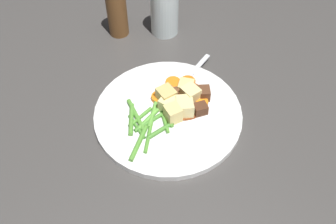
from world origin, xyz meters
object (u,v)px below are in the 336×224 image
Objects in this scene: carrot_slice_3 at (188,82)px; potato_chunk_5 at (185,107)px; potato_chunk_1 at (190,95)px; potato_chunk_3 at (186,87)px; carrot_slice_4 at (202,102)px; water_glass at (165,11)px; carrot_slice_2 at (188,104)px; potato_chunk_4 at (175,113)px; meat_chunk_3 at (178,102)px; carrot_slice_5 at (194,93)px; meat_chunk_1 at (200,109)px; carrot_slice_1 at (173,83)px; dinner_plate at (168,114)px; carrot_slice_0 at (158,98)px; pepper_mill at (117,9)px; meat_chunk_4 at (168,92)px; fork at (186,80)px; carrot_slice_6 at (183,98)px; meat_chunk_0 at (204,94)px; potato_chunk_0 at (169,104)px; potato_chunk_2 at (166,96)px; meat_chunk_2 at (175,93)px.

potato_chunk_5 is at bearing -125.18° from carrot_slice_3.
potato_chunk_3 is at bearing 77.60° from potato_chunk_1.
water_glass is (0.05, 0.25, 0.04)m from carrot_slice_4.
carrot_slice_2 is at bearing -107.83° from water_glass.
potato_chunk_5 is at bearing 10.39° from potato_chunk_4.
carrot_slice_5 is at bearing 10.95° from meat_chunk_3.
carrot_slice_3 is 0.08m from meat_chunk_1.
carrot_slice_1 is 0.09m from potato_chunk_4.
potato_chunk_5 is 1.80× the size of meat_chunk_3.
dinner_plate is 10.76× the size of carrot_slice_2.
pepper_mill is at bearing 84.80° from carrot_slice_0.
carrot_slice_5 is at bearing 34.09° from carrot_slice_2.
carrot_slice_1 is 1.23× the size of meat_chunk_1.
meat_chunk_1 is 0.08m from meat_chunk_4.
carrot_slice_4 is 0.07m from meat_chunk_4.
meat_chunk_1 reaches higher than fork.
water_glass is (0.09, 0.26, 0.03)m from potato_chunk_5.
fork is at bearing -6.06° from carrot_slice_1.
dinner_plate is 8.98× the size of potato_chunk_4.
pepper_mill is (-0.02, 0.29, 0.05)m from carrot_slice_2.
dinner_plate is at bearing -159.58° from carrot_slice_6.
water_glass is at bearing 80.59° from meat_chunk_0.
pepper_mill reaches higher than carrot_slice_1.
meat_chunk_1 is (-0.01, -0.04, 0.01)m from carrot_slice_5.
potato_chunk_5 is 0.02m from meat_chunk_3.
potato_chunk_5 is (-0.01, -0.01, 0.01)m from carrot_slice_2.
carrot_slice_3 is 1.00× the size of potato_chunk_4.
potato_chunk_4 is 0.29m from water_glass.
potato_chunk_4 is at bearing -156.73° from carrot_slice_2.
water_glass is (0.05, 0.23, 0.04)m from carrot_slice_5.
carrot_slice_0 is 0.09m from meat_chunk_1.
meat_chunk_1 is (0.05, -0.03, 0.02)m from dinner_plate.
potato_chunk_4 is (-0.07, -0.07, 0.01)m from carrot_slice_3.
potato_chunk_4 is 0.03m from meat_chunk_3.
carrot_slice_0 is at bearing -166.08° from fork.
meat_chunk_3 is at bearing 128.91° from meat_chunk_1.
potato_chunk_4 is at bearing -83.80° from carrot_slice_0.
potato_chunk_1 is 0.03m from meat_chunk_3.
carrot_slice_4 is 0.85× the size of potato_chunk_3.
potato_chunk_0 is at bearing -171.86° from carrot_slice_5.
fork is at bearing 58.79° from potato_chunk_3.
carrot_slice_2 is 0.04m from potato_chunk_2.
carrot_slice_1 is at bearing 63.31° from potato_chunk_4.
carrot_slice_5 is at bearing -67.08° from potato_chunk_3.
potato_chunk_3 is at bearing 6.54° from meat_chunk_2.
carrot_slice_6 is at bearing 92.87° from carrot_slice_2.
potato_chunk_5 is (0.02, 0.00, -0.00)m from potato_chunk_4.
dinner_plate is 0.06m from meat_chunk_1.
carrot_slice_1 is 0.19× the size of fork.
pepper_mill is (-0.05, 0.30, 0.05)m from carrot_slice_4.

